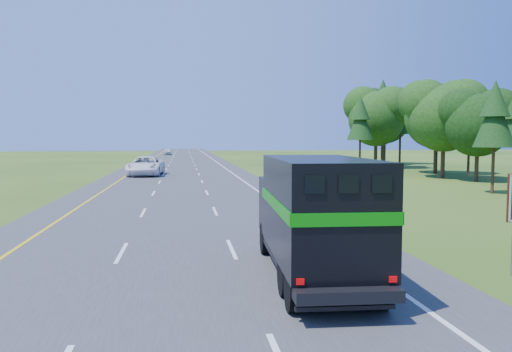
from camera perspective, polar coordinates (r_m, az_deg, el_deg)
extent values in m
cube|color=#38383A|center=(55.85, -8.53, 0.38)|extent=(15.00, 260.00, 0.04)
cube|color=yellow|center=(56.14, -14.15, 0.34)|extent=(0.15, 260.00, 0.01)
cube|color=white|center=(56.10, -2.90, 0.46)|extent=(0.15, 260.00, 0.01)
cylinder|color=black|center=(16.45, 1.15, -7.14)|extent=(0.38, 1.03, 1.01)
cylinder|color=black|center=(16.77, 7.76, -6.96)|extent=(0.38, 1.03, 1.01)
cylinder|color=black|center=(12.19, 3.49, -11.23)|extent=(0.38, 1.03, 1.01)
cylinder|color=black|center=(12.62, 12.34, -10.78)|extent=(0.38, 1.03, 1.01)
cylinder|color=black|center=(11.15, 4.36, -12.73)|extent=(0.38, 1.03, 1.01)
cylinder|color=black|center=(11.61, 14.01, -12.15)|extent=(0.38, 1.03, 1.01)
cube|color=black|center=(13.73, 6.58, -9.00)|extent=(2.60, 7.46, 0.26)
cube|color=black|center=(16.31, 4.56, -3.29)|extent=(2.34, 1.77, 1.75)
cube|color=black|center=(17.08, 4.09, -1.39)|extent=(2.02, 0.16, 0.55)
cube|color=black|center=(12.86, 7.22, -3.60)|extent=(2.58, 5.45, 2.53)
cube|color=#078108|center=(10.27, 10.46, -4.93)|extent=(2.30, 0.16, 0.28)
cube|color=#078108|center=(12.64, 2.04, -3.13)|extent=(0.33, 5.32, 0.28)
cube|color=#078108|center=(13.14, 12.21, -2.94)|extent=(0.33, 5.32, 0.28)
cube|color=black|center=(10.01, 6.71, -0.95)|extent=(0.41, 0.06, 0.37)
cube|color=black|center=(10.18, 10.51, -0.91)|extent=(0.41, 0.06, 0.37)
cube|color=black|center=(10.38, 14.18, -0.86)|extent=(0.41, 0.06, 0.37)
cube|color=black|center=(10.82, 10.16, -14.60)|extent=(2.12, 0.22, 0.09)
cube|color=#B20505|center=(10.33, 5.08, -11.95)|extent=(0.17, 0.05, 0.13)
cube|color=#B20505|center=(10.83, 15.39, -11.31)|extent=(0.17, 0.05, 0.13)
imported|color=white|center=(52.06, -12.50, 1.14)|extent=(3.69, 7.23, 1.96)
imported|color=silver|center=(116.48, -10.08, 2.74)|extent=(1.94, 4.26, 1.42)
cube|color=#E2480B|center=(20.50, 15.28, -5.10)|extent=(0.07, 0.04, 1.02)
cube|color=white|center=(20.46, 15.30, -4.33)|extent=(0.08, 0.05, 0.11)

